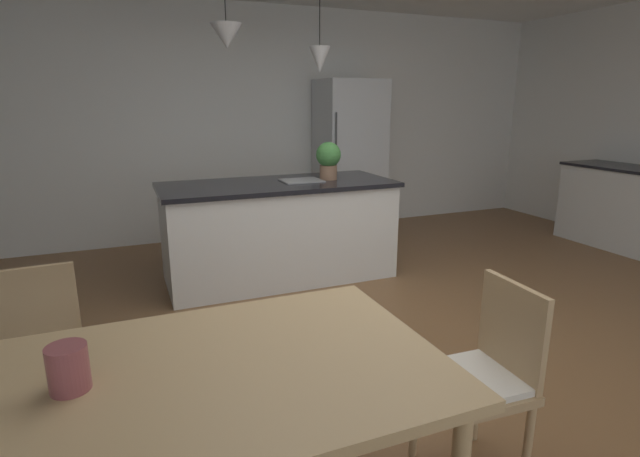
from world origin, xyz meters
name	(u,v)px	position (x,y,z in m)	size (l,w,h in m)	color
ground_plane	(380,349)	(0.00, 0.00, -0.02)	(10.00, 8.40, 0.04)	brown
wall_back_kitchen	(250,124)	(0.00, 3.26, 1.35)	(10.00, 0.12, 2.70)	white
dining_table	(148,400)	(-1.50, -1.15, 0.69)	(1.95, 1.01, 0.75)	tan
chair_far_left	(37,359)	(-1.94, -0.28, 0.47)	(0.42, 0.42, 0.87)	tan
chair_kitchen_end	(483,374)	(-0.16, -1.16, 0.47)	(0.42, 0.42, 0.87)	tan
kitchen_island	(279,230)	(-0.20, 1.56, 0.46)	(2.10, 0.90, 0.91)	white
refrigerator	(350,158)	(1.14, 2.86, 0.93)	(0.75, 0.67, 1.86)	silver
pendant_over_island_main	(226,36)	(-0.61, 1.56, 2.12)	(0.26, 0.26, 0.68)	black
pendant_over_island_aux	(320,60)	(0.20, 1.56, 1.96)	(0.18, 0.18, 0.85)	black
potted_plant_on_island	(328,158)	(0.29, 1.56, 1.09)	(0.23, 0.23, 0.35)	#8C664C
vase_on_dining_table	(68,368)	(-1.72, -1.11, 0.83)	(0.12, 0.12, 0.14)	#994C51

